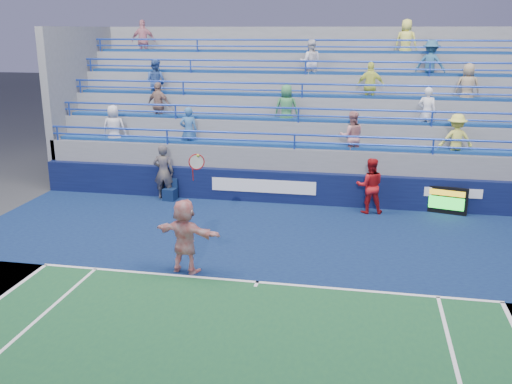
% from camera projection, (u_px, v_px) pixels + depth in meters
% --- Properties ---
extents(ground, '(120.00, 120.00, 0.00)m').
position_uv_depth(ground, '(257.00, 283.00, 13.43)').
color(ground, '#333538').
extents(sponsor_wall, '(18.00, 0.32, 1.10)m').
position_uv_depth(sponsor_wall, '(293.00, 188.00, 19.41)').
color(sponsor_wall, '#090F35').
rests_on(sponsor_wall, ground).
extents(bleacher_stand, '(18.00, 5.60, 6.13)m').
position_uv_depth(bleacher_stand, '(305.00, 139.00, 22.70)').
color(bleacher_stand, slate).
rests_on(bleacher_stand, ground).
extents(serve_speed_board, '(1.29, 0.43, 0.90)m').
position_uv_depth(serve_speed_board, '(447.00, 200.00, 18.32)').
color(serve_speed_board, black).
rests_on(serve_speed_board, ground).
extents(judge_chair, '(0.46, 0.46, 0.75)m').
position_uv_depth(judge_chair, '(170.00, 193.00, 19.85)').
color(judge_chair, '#0D1C3E').
rests_on(judge_chair, ground).
extents(tennis_player, '(1.80, 0.88, 2.99)m').
position_uv_depth(tennis_player, '(185.00, 236.00, 13.81)').
color(tennis_player, white).
rests_on(tennis_player, ground).
extents(line_judge, '(0.75, 0.53, 1.94)m').
position_uv_depth(line_judge, '(164.00, 172.00, 19.83)').
color(line_judge, '#141737').
rests_on(line_judge, ground).
extents(ball_girl, '(0.96, 0.80, 1.82)m').
position_uv_depth(ball_girl, '(370.00, 186.00, 18.30)').
color(ball_girl, '#AE1318').
rests_on(ball_girl, ground).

